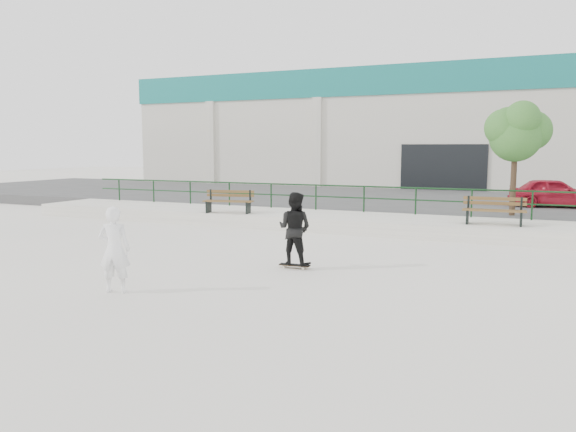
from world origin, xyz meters
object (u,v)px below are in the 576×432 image
at_px(standing_skater, 295,229).
at_px(seated_skater, 114,250).
at_px(bench_left, 229,202).
at_px(red_car, 554,193).
at_px(skateboard, 295,265).
at_px(bench_right, 494,211).
at_px(tree, 517,130).

xyz_separation_m(standing_skater, seated_skater, (-2.47, -3.68, -0.10)).
distance_m(bench_left, seated_skater, 10.15).
bearing_deg(bench_left, standing_skater, -60.49).
bearing_deg(red_car, bench_left, 115.24).
xyz_separation_m(skateboard, standing_skater, (0.00, 0.00, 0.93)).
height_order(bench_left, bench_right, bench_right).
distance_m(bench_right, standing_skater, 7.88).
relative_size(bench_right, standing_skater, 1.10).
bearing_deg(standing_skater, bench_left, -44.99).
relative_size(bench_right, red_car, 0.55).
distance_m(red_car, standing_skater, 14.81).
bearing_deg(tree, seated_skater, -118.25).
relative_size(red_car, seated_skater, 2.00).
bearing_deg(skateboard, red_car, 62.16).
bearing_deg(skateboard, seated_skater, -127.29).
xyz_separation_m(tree, seated_skater, (-7.15, -13.30, -2.71)).
xyz_separation_m(bench_right, red_car, (1.92, 6.82, 0.17)).
distance_m(bench_right, skateboard, 7.93).
bearing_deg(standing_skater, bench_right, -118.79).
xyz_separation_m(bench_right, skateboard, (-4.21, -6.66, -0.87)).
xyz_separation_m(skateboard, seated_skater, (-2.47, -3.68, 0.83)).
relative_size(bench_right, skateboard, 2.52).
distance_m(red_car, skateboard, 14.85).
relative_size(bench_left, seated_skater, 1.10).
bearing_deg(bench_right, skateboard, -125.07).
relative_size(tree, skateboard, 5.26).
relative_size(bench_left, standing_skater, 1.10).
distance_m(tree, red_car, 4.82).
height_order(red_car, standing_skater, standing_skater).
xyz_separation_m(bench_left, standing_skater, (5.36, -6.05, 0.06)).
height_order(tree, skateboard, tree).
bearing_deg(bench_right, tree, 78.24).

